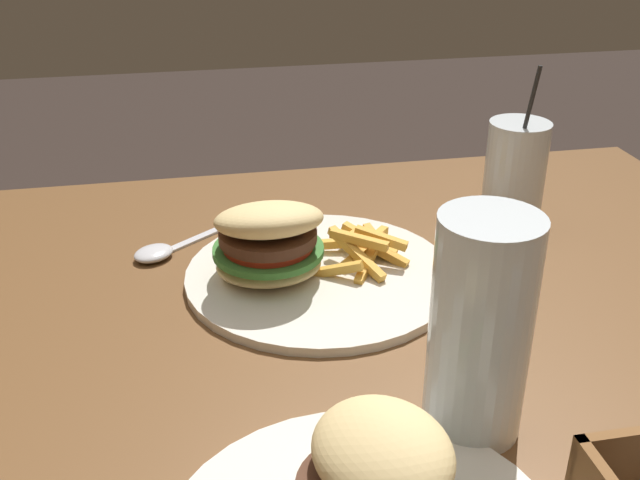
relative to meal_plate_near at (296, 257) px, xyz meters
The scene contains 4 objects.
meal_plate_near is the anchor object (origin of this frame).
beer_glass 0.27m from the meal_plate_near, 111.47° to the left, with size 0.08×0.08×0.18m.
juice_glass 0.30m from the meal_plate_near, 160.94° to the right, with size 0.07×0.07×0.20m.
spoon 0.17m from the meal_plate_near, 31.96° to the right, with size 0.13×0.11×0.01m.
Camera 1 is at (0.07, 0.49, 1.11)m, focal length 42.00 mm.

